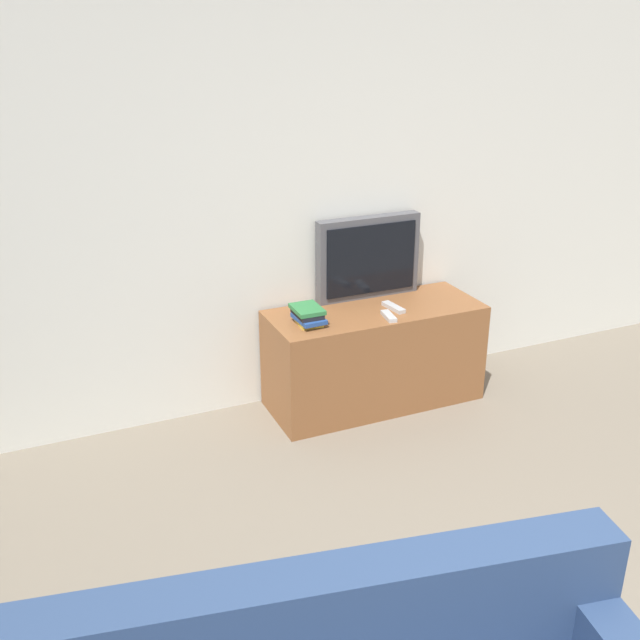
# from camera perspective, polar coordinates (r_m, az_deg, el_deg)

# --- Properties ---
(wall_back) EXTENTS (9.00, 0.06, 2.60)m
(wall_back) POSITION_cam_1_polar(r_m,az_deg,el_deg) (4.30, -5.73, 9.31)
(wall_back) COLOR silver
(wall_back) RESTS_ON ground_plane
(tv_stand) EXTENTS (1.30, 0.51, 0.62)m
(tv_stand) POSITION_cam_1_polar(r_m,az_deg,el_deg) (4.62, 4.14, -2.73)
(tv_stand) COLOR brown
(tv_stand) RESTS_ON ground_plane
(television) EXTENTS (0.67, 0.09, 0.51)m
(television) POSITION_cam_1_polar(r_m,az_deg,el_deg) (4.61, 3.70, 4.77)
(television) COLOR #4C4C51
(television) RESTS_ON tv_stand
(book_stack) EXTENTS (0.16, 0.23, 0.10)m
(book_stack) POSITION_cam_1_polar(r_m,az_deg,el_deg) (4.25, -0.92, 0.38)
(book_stack) COLOR gold
(book_stack) RESTS_ON tv_stand
(remote_on_stand) EXTENTS (0.07, 0.19, 0.02)m
(remote_on_stand) POSITION_cam_1_polar(r_m,az_deg,el_deg) (4.50, 5.62, 0.97)
(remote_on_stand) COLOR #B7B7B7
(remote_on_stand) RESTS_ON tv_stand
(remote_secondary) EXTENTS (0.07, 0.16, 0.02)m
(remote_secondary) POSITION_cam_1_polar(r_m,az_deg,el_deg) (4.36, 5.26, 0.29)
(remote_secondary) COLOR #B7B7B7
(remote_secondary) RESTS_ON tv_stand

